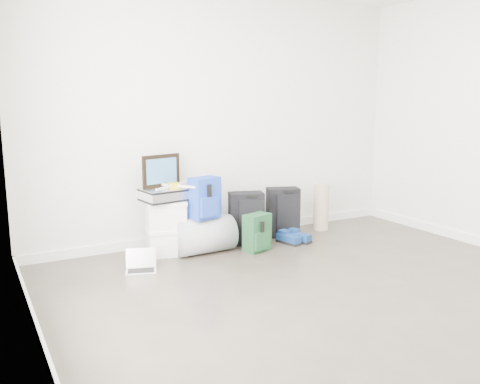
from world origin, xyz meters
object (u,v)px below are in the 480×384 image
boxes_stack (166,227)px  duffel_bag (204,235)px  carry_on (283,212)px  laptop (141,266)px  large_suitcase (247,218)px  briefcase (165,195)px

boxes_stack → duffel_bag: bearing=-10.1°
carry_on → laptop: (-1.82, -0.37, -0.23)m
large_suitcase → carry_on: size_ratio=1.01×
duffel_bag → laptop: bearing=-165.2°
boxes_stack → duffel_bag: size_ratio=0.92×
boxes_stack → carry_on: size_ratio=0.99×
briefcase → carry_on: 1.47m
carry_on → boxes_stack: bearing=-160.7°
duffel_bag → carry_on: carry_on is taller
briefcase → laptop: briefcase is taller
briefcase → carry_on: bearing=-7.4°
boxes_stack → laptop: size_ratio=1.71×
large_suitcase → briefcase: bearing=-165.6°
boxes_stack → duffel_bag: (0.36, -0.14, -0.09)m
large_suitcase → laptop: (-1.29, -0.30, -0.24)m
large_suitcase → laptop: large_suitcase is taller
large_suitcase → carry_on: large_suitcase is taller
boxes_stack → carry_on: bearing=11.9°
boxes_stack → large_suitcase: 0.90m
laptop → duffel_bag: bearing=35.9°
briefcase → carry_on: briefcase is taller
boxes_stack → laptop: 0.58m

